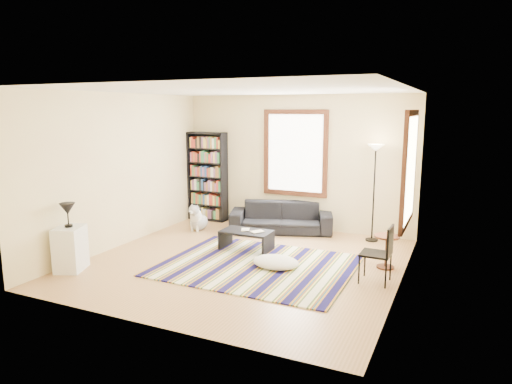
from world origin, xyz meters
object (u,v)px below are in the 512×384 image
at_px(floor_lamp, 374,193).
at_px(coffee_table, 246,240).
at_px(floor_cushion, 276,262).
at_px(white_cabinet, 70,249).
at_px(folding_chair, 376,254).
at_px(dog, 199,217).
at_px(sofa, 281,217).
at_px(bookshelf, 208,177).
at_px(side_table, 386,252).

bearing_deg(floor_lamp, coffee_table, -141.29).
relative_size(floor_cushion, white_cabinet, 1.08).
distance_m(folding_chair, white_cabinet, 4.69).
bearing_deg(dog, sofa, 20.39).
height_order(bookshelf, side_table, bookshelf).
bearing_deg(folding_chair, sofa, 139.91).
relative_size(sofa, white_cabinet, 2.96).
relative_size(coffee_table, side_table, 1.67).
bearing_deg(folding_chair, bookshelf, 152.87).
xyz_separation_m(coffee_table, floor_lamp, (1.94, 1.55, 0.75)).
bearing_deg(sofa, floor_cushion, -89.53).
height_order(white_cabinet, dog, white_cabinet).
bearing_deg(sofa, white_cabinet, -140.37).
distance_m(floor_lamp, dog, 3.59).
height_order(bookshelf, dog, bookshelf).
height_order(folding_chair, dog, folding_chair).
bearing_deg(dog, floor_lamp, 11.40).
bearing_deg(floor_lamp, folding_chair, -78.39).
bearing_deg(side_table, floor_cushion, -155.66).
xyz_separation_m(coffee_table, white_cabinet, (-2.07, -2.08, 0.17)).
bearing_deg(dog, folding_chair, -20.50).
distance_m(sofa, side_table, 2.71).
xyz_separation_m(sofa, coffee_table, (-0.10, -1.45, -0.12)).
distance_m(coffee_table, folding_chair, 2.47).
distance_m(floor_cushion, white_cabinet, 3.25).
xyz_separation_m(bookshelf, white_cabinet, (-0.25, -3.80, -0.65)).
distance_m(floor_cushion, dog, 2.79).
distance_m(sofa, floor_cushion, 2.23).
xyz_separation_m(coffee_table, side_table, (2.43, 0.08, 0.09)).
bearing_deg(dog, bookshelf, 108.20).
xyz_separation_m(sofa, dog, (-1.62, -0.60, -0.02)).
height_order(bookshelf, coffee_table, bookshelf).
relative_size(coffee_table, dog, 1.61).
distance_m(side_table, folding_chair, 0.70).
relative_size(floor_lamp, dog, 3.32).
distance_m(bookshelf, side_table, 4.61).
relative_size(sofa, floor_cushion, 2.73).
bearing_deg(dog, white_cabinet, -100.63).
bearing_deg(dog, side_table, -11.09).
relative_size(bookshelf, folding_chair, 2.33).
distance_m(bookshelf, dog, 1.17).
bearing_deg(coffee_table, floor_lamp, 38.71).
relative_size(floor_lamp, side_table, 3.44).
bearing_deg(folding_chair, floor_cushion, -176.65).
distance_m(floor_lamp, folding_chair, 2.26).
distance_m(folding_chair, dog, 4.17).
bearing_deg(white_cabinet, side_table, 3.74).
bearing_deg(coffee_table, folding_chair, -14.19).
bearing_deg(coffee_table, bookshelf, 136.42).
height_order(sofa, floor_cushion, sofa).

